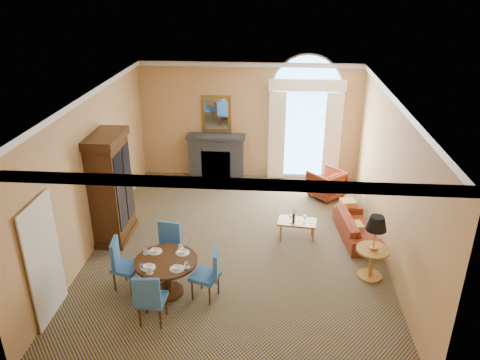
# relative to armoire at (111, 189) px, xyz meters

# --- Properties ---
(ground) EXTENTS (7.50, 7.50, 0.00)m
(ground) POSITION_rel_armoire_xyz_m (2.72, -0.18, -1.14)
(ground) COLOR #141440
(ground) RESTS_ON ground
(room_envelope) EXTENTS (6.04, 7.52, 3.45)m
(room_envelope) POSITION_rel_armoire_xyz_m (2.69, 0.49, 1.37)
(room_envelope) COLOR tan
(room_envelope) RESTS_ON ground
(armoire) EXTENTS (0.68, 1.20, 2.36)m
(armoire) POSITION_rel_armoire_xyz_m (0.00, 0.00, 0.00)
(armoire) COLOR black
(armoire) RESTS_ON ground
(dining_table) EXTENTS (1.12, 1.12, 0.90)m
(dining_table) POSITION_rel_armoire_xyz_m (1.59, -1.89, -0.61)
(dining_table) COLOR black
(dining_table) RESTS_ON ground
(dining_chair_north) EXTENTS (0.49, 0.51, 0.99)m
(dining_chair_north) POSITION_rel_armoire_xyz_m (1.48, -1.14, -0.57)
(dining_chair_north) COLOR #295DA2
(dining_chair_north) RESTS_ON ground
(dining_chair_south) EXTENTS (0.47, 0.48, 0.99)m
(dining_chair_south) POSITION_rel_armoire_xyz_m (1.51, -2.74, -0.57)
(dining_chair_south) COLOR #295DA2
(dining_chair_south) RESTS_ON ground
(dining_chair_east) EXTENTS (0.56, 0.56, 0.99)m
(dining_chair_east) POSITION_rel_armoire_xyz_m (2.38, -1.95, -0.57)
(dining_chair_east) COLOR #295DA2
(dining_chair_east) RESTS_ON ground
(dining_chair_west) EXTENTS (0.54, 0.54, 0.99)m
(dining_chair_west) POSITION_rel_armoire_xyz_m (0.74, -1.80, -0.57)
(dining_chair_west) COLOR #295DA2
(dining_chair_west) RESTS_ON ground
(sofa) EXTENTS (0.87, 1.77, 0.50)m
(sofa) POSITION_rel_armoire_xyz_m (5.27, 0.37, -0.89)
(sofa) COLOR maroon
(sofa) RESTS_ON ground
(armchair) EXTENTS (1.10, 1.10, 0.72)m
(armchair) POSITION_rel_armoire_xyz_m (4.78, 2.36, -0.78)
(armchair) COLOR maroon
(armchair) RESTS_ON ground
(coffee_table) EXTENTS (0.87, 0.55, 0.71)m
(coffee_table) POSITION_rel_armoire_xyz_m (3.96, 0.22, -0.75)
(coffee_table) COLOR #AF7D34
(coffee_table) RESTS_ON ground
(side_table) EXTENTS (0.62, 0.62, 1.27)m
(side_table) POSITION_rel_armoire_xyz_m (5.32, -1.10, -0.32)
(side_table) COLOR #AF7D34
(side_table) RESTS_ON ground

